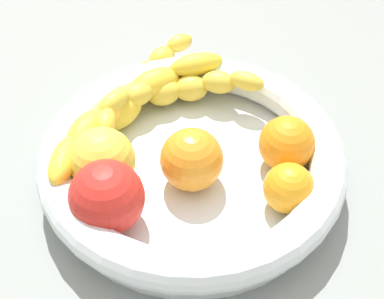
{
  "coord_description": "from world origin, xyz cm",
  "views": [
    {
      "loc": [
        -13.52,
        39.61,
        50.89
      ],
      "look_at": [
        0.0,
        0.0,
        7.86
      ],
      "focal_mm": 53.61,
      "sensor_mm": 36.0,
      "label": 1
    }
  ],
  "objects_px": {
    "banana_draped_left": "(179,90)",
    "orange_front": "(289,188)",
    "apple_yellow": "(102,160)",
    "orange_mid_right": "(287,144)",
    "banana_arching_top": "(137,85)",
    "tomato_red": "(107,197)",
    "banana_draped_right": "(125,108)",
    "fruit_bowl": "(192,161)",
    "orange_mid_left": "(192,160)"
  },
  "relations": [
    {
      "from": "banana_draped_left",
      "to": "orange_front",
      "type": "height_order",
      "value": "banana_draped_left"
    },
    {
      "from": "orange_front",
      "to": "apple_yellow",
      "type": "bearing_deg",
      "value": 9.89
    },
    {
      "from": "orange_front",
      "to": "orange_mid_right",
      "type": "bearing_deg",
      "value": -75.29
    },
    {
      "from": "banana_arching_top",
      "to": "tomato_red",
      "type": "bearing_deg",
      "value": 103.76
    },
    {
      "from": "banana_draped_left",
      "to": "banana_arching_top",
      "type": "relative_size",
      "value": 0.84
    },
    {
      "from": "banana_arching_top",
      "to": "orange_front",
      "type": "xyz_separation_m",
      "value": [
        -0.2,
        0.1,
        -0.0
      ]
    },
    {
      "from": "banana_draped_left",
      "to": "banana_draped_right",
      "type": "relative_size",
      "value": 0.66
    },
    {
      "from": "tomato_red",
      "to": "apple_yellow",
      "type": "xyz_separation_m",
      "value": [
        0.03,
        -0.04,
        -0.0
      ]
    },
    {
      "from": "orange_front",
      "to": "fruit_bowl",
      "type": "bearing_deg",
      "value": -8.45
    },
    {
      "from": "banana_arching_top",
      "to": "orange_mid_right",
      "type": "xyz_separation_m",
      "value": [
        -0.19,
        0.04,
        0.0
      ]
    },
    {
      "from": "banana_draped_left",
      "to": "orange_mid_right",
      "type": "distance_m",
      "value": 0.15
    },
    {
      "from": "banana_arching_top",
      "to": "tomato_red",
      "type": "height_order",
      "value": "tomato_red"
    },
    {
      "from": "banana_draped_right",
      "to": "tomato_red",
      "type": "distance_m",
      "value": 0.14
    },
    {
      "from": "fruit_bowl",
      "to": "apple_yellow",
      "type": "distance_m",
      "value": 0.1
    },
    {
      "from": "banana_draped_right",
      "to": "orange_mid_left",
      "type": "xyz_separation_m",
      "value": [
        -0.1,
        0.05,
        0.0
      ]
    },
    {
      "from": "orange_mid_right",
      "to": "tomato_red",
      "type": "xyz_separation_m",
      "value": [
        0.15,
        0.13,
        0.01
      ]
    },
    {
      "from": "banana_draped_left",
      "to": "orange_mid_left",
      "type": "distance_m",
      "value": 0.12
    },
    {
      "from": "orange_mid_right",
      "to": "orange_front",
      "type": "bearing_deg",
      "value": 104.71
    },
    {
      "from": "banana_arching_top",
      "to": "orange_mid_right",
      "type": "height_order",
      "value": "orange_mid_right"
    },
    {
      "from": "banana_draped_right",
      "to": "banana_arching_top",
      "type": "xyz_separation_m",
      "value": [
        0.0,
        -0.05,
        -0.0
      ]
    },
    {
      "from": "banana_draped_left",
      "to": "banana_draped_right",
      "type": "distance_m",
      "value": 0.07
    },
    {
      "from": "banana_draped_left",
      "to": "orange_mid_right",
      "type": "xyz_separation_m",
      "value": [
        -0.14,
        0.05,
        0.0
      ]
    },
    {
      "from": "orange_mid_right",
      "to": "apple_yellow",
      "type": "height_order",
      "value": "apple_yellow"
    },
    {
      "from": "orange_front",
      "to": "apple_yellow",
      "type": "relative_size",
      "value": 0.75
    },
    {
      "from": "fruit_bowl",
      "to": "apple_yellow",
      "type": "bearing_deg",
      "value": 31.11
    },
    {
      "from": "banana_draped_right",
      "to": "apple_yellow",
      "type": "bearing_deg",
      "value": 98.26
    },
    {
      "from": "banana_draped_left",
      "to": "banana_draped_right",
      "type": "xyz_separation_m",
      "value": [
        0.05,
        0.05,
        0.0
      ]
    },
    {
      "from": "orange_mid_left",
      "to": "tomato_red",
      "type": "height_order",
      "value": "tomato_red"
    },
    {
      "from": "fruit_bowl",
      "to": "orange_front",
      "type": "relative_size",
      "value": 6.3
    },
    {
      "from": "banana_arching_top",
      "to": "tomato_red",
      "type": "distance_m",
      "value": 0.18
    },
    {
      "from": "tomato_red",
      "to": "banana_draped_left",
      "type": "bearing_deg",
      "value": -92.55
    },
    {
      "from": "banana_draped_right",
      "to": "apple_yellow",
      "type": "distance_m",
      "value": 0.09
    },
    {
      "from": "banana_draped_left",
      "to": "orange_mid_right",
      "type": "bearing_deg",
      "value": 161.11
    },
    {
      "from": "fruit_bowl",
      "to": "apple_yellow",
      "type": "height_order",
      "value": "apple_yellow"
    },
    {
      "from": "banana_draped_left",
      "to": "orange_front",
      "type": "bearing_deg",
      "value": 145.94
    },
    {
      "from": "banana_draped_right",
      "to": "orange_front",
      "type": "xyz_separation_m",
      "value": [
        -0.2,
        0.05,
        -0.0
      ]
    },
    {
      "from": "tomato_red",
      "to": "fruit_bowl",
      "type": "bearing_deg",
      "value": -120.26
    },
    {
      "from": "banana_draped_left",
      "to": "orange_mid_right",
      "type": "relative_size",
      "value": 2.82
    },
    {
      "from": "banana_draped_right",
      "to": "tomato_red",
      "type": "relative_size",
      "value": 3.47
    },
    {
      "from": "banana_draped_right",
      "to": "tomato_red",
      "type": "xyz_separation_m",
      "value": [
        -0.04,
        0.13,
        0.01
      ]
    },
    {
      "from": "banana_draped_right",
      "to": "banana_arching_top",
      "type": "bearing_deg",
      "value": -84.74
    },
    {
      "from": "fruit_bowl",
      "to": "banana_arching_top",
      "type": "xyz_separation_m",
      "value": [
        0.1,
        -0.08,
        0.02
      ]
    },
    {
      "from": "banana_arching_top",
      "to": "orange_front",
      "type": "height_order",
      "value": "same"
    },
    {
      "from": "orange_front",
      "to": "tomato_red",
      "type": "relative_size",
      "value": 0.7
    },
    {
      "from": "banana_draped_right",
      "to": "tomato_red",
      "type": "bearing_deg",
      "value": 106.58
    },
    {
      "from": "fruit_bowl",
      "to": "banana_draped_left",
      "type": "xyz_separation_m",
      "value": [
        0.05,
        -0.09,
        0.02
      ]
    },
    {
      "from": "orange_mid_left",
      "to": "fruit_bowl",
      "type": "bearing_deg",
      "value": -72.17
    },
    {
      "from": "orange_mid_left",
      "to": "banana_draped_right",
      "type": "bearing_deg",
      "value": -28.52
    },
    {
      "from": "apple_yellow",
      "to": "orange_front",
      "type": "bearing_deg",
      "value": -170.11
    },
    {
      "from": "banana_draped_right",
      "to": "orange_mid_right",
      "type": "bearing_deg",
      "value": -178.95
    }
  ]
}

